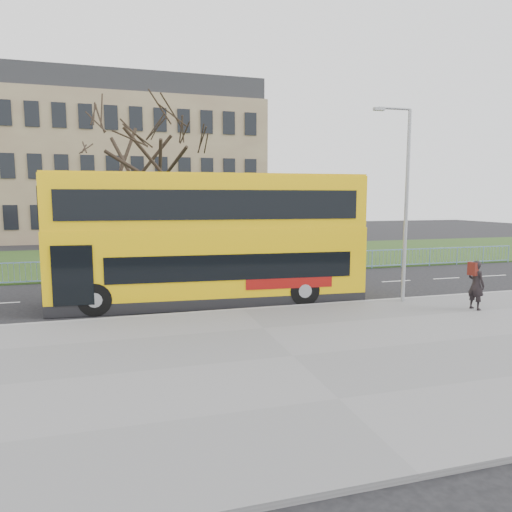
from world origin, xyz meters
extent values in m
plane|color=black|center=(0.00, 0.00, 0.00)|extent=(120.00, 120.00, 0.00)
cube|color=slate|center=(0.00, -6.75, 0.06)|extent=(80.00, 10.50, 0.12)
cube|color=gray|center=(0.00, -1.55, 0.07)|extent=(80.00, 0.20, 0.14)
cube|color=#233C15|center=(0.00, 14.30, 0.04)|extent=(80.00, 15.40, 0.08)
cube|color=#876D55|center=(-5.00, 35.00, 7.00)|extent=(30.00, 15.00, 14.00)
cube|color=yellow|center=(-0.81, 0.39, 1.52)|extent=(12.08, 3.63, 2.21)
cube|color=yellow|center=(-0.81, 0.39, 2.82)|extent=(12.08, 3.63, 0.38)
cube|color=yellow|center=(-0.81, 0.39, 4.00)|extent=(12.01, 3.57, 1.99)
cube|color=black|center=(-0.22, -1.08, 1.60)|extent=(9.17, 0.66, 0.96)
cube|color=black|center=(-0.90, -1.01, 3.90)|extent=(10.94, 0.78, 1.08)
cylinder|color=black|center=(-5.14, -0.60, 0.59)|extent=(1.20, 0.40, 1.18)
cylinder|color=black|center=(2.56, -1.12, 0.59)|extent=(1.20, 0.40, 1.18)
imported|color=black|center=(8.12, -3.89, 1.02)|extent=(0.53, 0.72, 1.80)
cylinder|color=#92969A|center=(6.37, -2.00, 3.78)|extent=(0.15, 0.15, 7.32)
cylinder|color=#92969A|center=(5.73, -1.97, 7.44)|extent=(1.28, 0.15, 0.09)
cube|color=#92969A|center=(5.09, -1.94, 7.39)|extent=(0.42, 0.18, 0.11)
camera|label=1|loc=(-3.99, -17.32, 4.10)|focal=32.00mm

